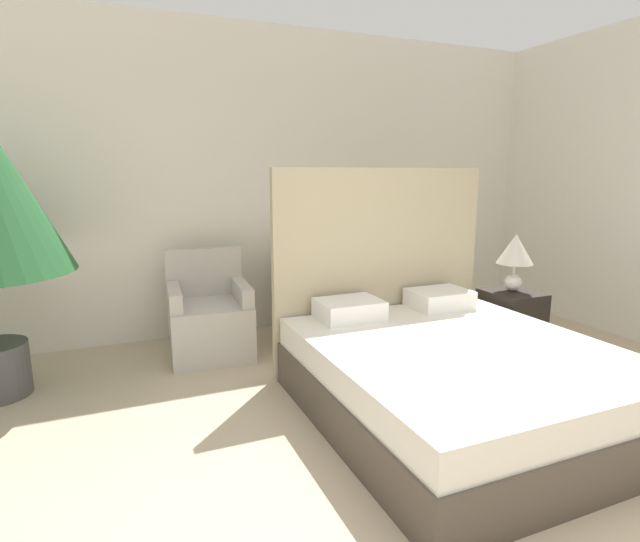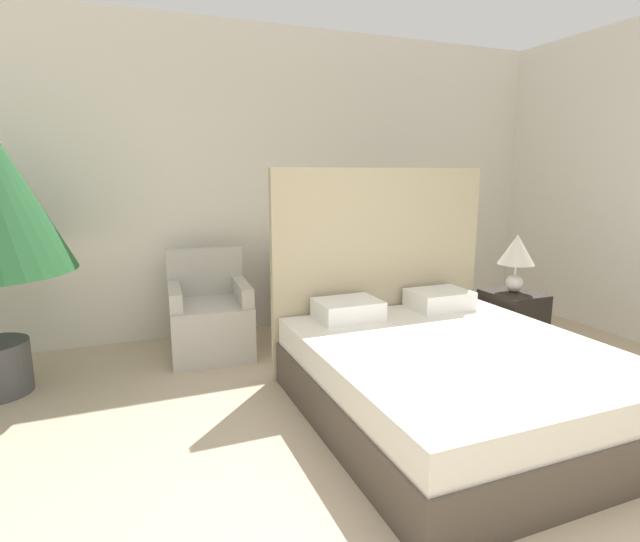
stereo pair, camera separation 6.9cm
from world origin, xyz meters
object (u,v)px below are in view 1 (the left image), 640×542
(nightstand, at_px, (510,323))
(table_lamp, at_px, (515,253))
(bed, at_px, (448,368))
(armchair_near_window_right, at_px, (319,310))
(armchair_near_window_left, at_px, (210,322))

(nightstand, bearing_deg, table_lamp, 52.27)
(table_lamp, bearing_deg, bed, -149.60)
(armchair_near_window_right, height_order, nightstand, armchair_near_window_right)
(bed, xyz_separation_m, nightstand, (1.14, 0.66, -0.02))
(armchair_near_window_right, bearing_deg, table_lamp, -39.49)
(nightstand, distance_m, table_lamp, 0.60)
(armchair_near_window_left, relative_size, armchair_near_window_right, 1.00)
(armchair_near_window_right, relative_size, table_lamp, 1.82)
(bed, xyz_separation_m, table_lamp, (1.16, 0.68, 0.58))
(bed, relative_size, armchair_near_window_left, 2.30)
(armchair_near_window_right, height_order, table_lamp, table_lamp)
(bed, distance_m, armchair_near_window_left, 2.06)
(armchair_near_window_right, distance_m, table_lamp, 1.79)
(nightstand, bearing_deg, armchair_near_window_left, 157.24)
(bed, relative_size, nightstand, 3.66)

